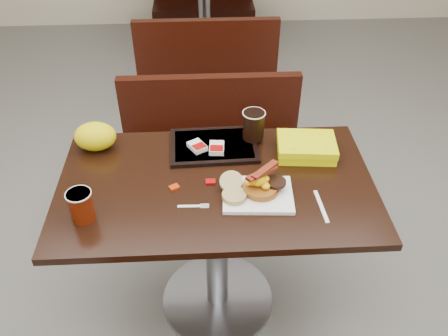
{
  "coord_description": "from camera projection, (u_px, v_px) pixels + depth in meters",
  "views": [
    {
      "loc": [
        -0.04,
        -1.35,
        1.9
      ],
      "look_at": [
        0.03,
        -0.0,
        0.82
      ],
      "focal_mm": 37.43,
      "sensor_mm": 36.0,
      "label": 1
    }
  ],
  "objects": [
    {
      "name": "sausage_patty",
      "position": [
        276.0,
        182.0,
        1.7
      ],
      "size": [
        0.08,
        0.08,
        0.01
      ],
      "primitive_type": "cylinder",
      "rotation": [
        0.0,
        0.0,
        0.08
      ],
      "color": "black",
      "rests_on": "pancake_stack"
    },
    {
      "name": "tray",
      "position": [
        214.0,
        146.0,
        1.94
      ],
      "size": [
        0.37,
        0.27,
        0.02
      ],
      "primitive_type": "cube",
      "rotation": [
        0.0,
        0.0,
        0.03
      ],
      "color": "black",
      "rests_on": "table_near"
    },
    {
      "name": "fork",
      "position": [
        189.0,
        206.0,
        1.67
      ],
      "size": [
        0.11,
        0.02,
        0.0
      ],
      "primitive_type": null,
      "rotation": [
        0.0,
        0.0,
        -0.02
      ],
      "color": "white",
      "rests_on": "table_near"
    },
    {
      "name": "muffin_bottom",
      "position": [
        234.0,
        196.0,
        1.67
      ],
      "size": [
        0.11,
        0.11,
        0.02
      ],
      "primitive_type": "cylinder",
      "rotation": [
        0.0,
        0.0,
        0.22
      ],
      "color": "tan",
      "rests_on": "platter"
    },
    {
      "name": "bench_near_n",
      "position": [
        212.0,
        153.0,
        2.56
      ],
      "size": [
        1.0,
        0.46,
        0.72
      ],
      "primitive_type": null,
      "color": "black",
      "rests_on": "floor"
    },
    {
      "name": "hashbrown_sleeve_left",
      "position": [
        197.0,
        146.0,
        1.91
      ],
      "size": [
        0.09,
        0.09,
        0.02
      ],
      "primitive_type": "cube",
      "rotation": [
        0.0,
        0.0,
        0.55
      ],
      "color": "silver",
      "rests_on": "tray"
    },
    {
      "name": "muffin_top",
      "position": [
        231.0,
        182.0,
        1.72
      ],
      "size": [
        0.1,
        0.1,
        0.05
      ],
      "primitive_type": "cylinder",
      "rotation": [
        0.38,
        0.0,
        -0.16
      ],
      "color": "tan",
      "rests_on": "platter"
    },
    {
      "name": "floor",
      "position": [
        218.0,
        300.0,
        2.24
      ],
      "size": [
        6.0,
        7.0,
        0.01
      ],
      "primitive_type": "cube",
      "color": "slate",
      "rests_on": "ground"
    },
    {
      "name": "table_near",
      "position": [
        217.0,
        248.0,
        2.01
      ],
      "size": [
        1.2,
        0.7,
        0.75
      ],
      "primitive_type": null,
      "color": "black",
      "rests_on": "floor"
    },
    {
      "name": "coffee_cup_far",
      "position": [
        253.0,
        125.0,
        1.93
      ],
      "size": [
        0.1,
        0.1,
        0.12
      ],
      "primitive_type": "cylinder",
      "rotation": [
        0.0,
        0.0,
        0.1
      ],
      "color": "black",
      "rests_on": "tray"
    },
    {
      "name": "condiment_ketchup",
      "position": [
        210.0,
        182.0,
        1.77
      ],
      "size": [
        0.04,
        0.03,
        0.01
      ],
      "primitive_type": "cube",
      "rotation": [
        0.0,
        0.0,
        0.01
      ],
      "color": "#8C0504",
      "rests_on": "table_near"
    },
    {
      "name": "bacon_strips",
      "position": [
        262.0,
        172.0,
        1.67
      ],
      "size": [
        0.15,
        0.14,
        0.01
      ],
      "primitive_type": null,
      "rotation": [
        0.0,
        0.0,
        0.71
      ],
      "color": "#430408",
      "rests_on": "scrambled_eggs"
    },
    {
      "name": "platter",
      "position": [
        258.0,
        195.0,
        1.71
      ],
      "size": [
        0.27,
        0.21,
        0.02
      ],
      "primitive_type": "cube",
      "rotation": [
        0.0,
        0.0,
        -0.06
      ],
      "color": "white",
      "rests_on": "table_near"
    },
    {
      "name": "condiment_syrup",
      "position": [
        174.0,
        187.0,
        1.74
      ],
      "size": [
        0.04,
        0.04,
        0.01
      ],
      "primitive_type": "cube",
      "rotation": [
        0.0,
        0.0,
        0.5
      ],
      "color": "#B92907",
      "rests_on": "table_near"
    },
    {
      "name": "pancake_stack",
      "position": [
        261.0,
        188.0,
        1.7
      ],
      "size": [
        0.16,
        0.16,
        0.03
      ],
      "primitive_type": "cylinder",
      "rotation": [
        0.0,
        0.0,
        0.21
      ],
      "color": "#985E19",
      "rests_on": "platter"
    },
    {
      "name": "coffee_cup_near",
      "position": [
        81.0,
        206.0,
        1.59
      ],
      "size": [
        0.1,
        0.1,
        0.11
      ],
      "primitive_type": "cylinder",
      "rotation": [
        0.0,
        0.0,
        0.25
      ],
      "color": "maroon",
      "rests_on": "table_near"
    },
    {
      "name": "bench_far_s",
      "position": [
        207.0,
        57.0,
        3.5
      ],
      "size": [
        1.0,
        0.46,
        0.72
      ],
      "primitive_type": null,
      "color": "black",
      "rests_on": "floor"
    },
    {
      "name": "scrambled_eggs",
      "position": [
        258.0,
        181.0,
        1.68
      ],
      "size": [
        0.1,
        0.09,
        0.05
      ],
      "primitive_type": "ellipsoid",
      "rotation": [
        0.0,
        0.0,
        0.17
      ],
      "color": "#FFAE05",
      "rests_on": "pancake_stack"
    },
    {
      "name": "hashbrown_sleeve_right",
      "position": [
        217.0,
        148.0,
        1.9
      ],
      "size": [
        0.07,
        0.08,
        0.02
      ],
      "primitive_type": "cube",
      "rotation": [
        0.0,
        0.0,
        -0.08
      ],
      "color": "silver",
      "rests_on": "tray"
    },
    {
      "name": "table_far",
      "position": [
        205.0,
        20.0,
        4.03
      ],
      "size": [
        1.2,
        0.7,
        0.75
      ],
      "primitive_type": null,
      "color": "black",
      "rests_on": "floor"
    },
    {
      "name": "knife",
      "position": [
        321.0,
        206.0,
        1.67
      ],
      "size": [
        0.02,
        0.17,
        0.0
      ],
      "primitive_type": "cube",
      "rotation": [
        0.0,
        0.0,
        -1.52
      ],
      "color": "white",
      "rests_on": "table_near"
    },
    {
      "name": "clamshell",
      "position": [
        306.0,
        147.0,
        1.89
      ],
      "size": [
        0.25,
        0.2,
        0.06
      ],
      "primitive_type": "cube",
      "rotation": [
        0.0,
        0.0,
        -0.09
      ],
      "color": "#DBDE03",
      "rests_on": "table_near"
    },
    {
      "name": "paper_bag",
      "position": [
        95.0,
        136.0,
        1.91
      ],
      "size": [
        0.17,
        0.13,
        0.12
      ],
      "primitive_type": "ellipsoid",
      "rotation": [
        0.0,
        0.0,
        0.01
      ],
      "color": "yellow",
      "rests_on": "table_near"
    }
  ]
}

